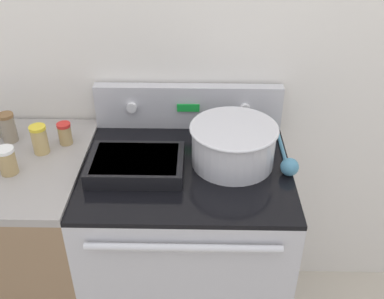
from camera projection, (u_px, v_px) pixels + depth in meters
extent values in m
cube|color=silver|center=(189.00, 41.00, 1.74)|extent=(8.00, 0.05, 2.50)
cube|color=#BCBCC1|center=(187.00, 256.00, 1.88)|extent=(0.76, 0.63, 0.89)
cube|color=black|center=(186.00, 168.00, 1.64)|extent=(0.76, 0.63, 0.02)
cylinder|color=silver|center=(183.00, 248.00, 1.39)|extent=(0.62, 0.02, 0.02)
cube|color=#BCBCC1|center=(188.00, 106.00, 1.83)|extent=(0.76, 0.05, 0.18)
cylinder|color=white|center=(132.00, 108.00, 1.80)|extent=(0.04, 0.02, 0.04)
cylinder|color=white|center=(245.00, 109.00, 1.79)|extent=(0.04, 0.02, 0.04)
cube|color=green|center=(188.00, 108.00, 1.79)|extent=(0.09, 0.01, 0.03)
cube|color=#896B4C|center=(35.00, 253.00, 1.89)|extent=(0.53, 0.63, 0.89)
cube|color=gray|center=(11.00, 164.00, 1.64)|extent=(0.53, 0.63, 0.03)
cylinder|color=silver|center=(233.00, 145.00, 1.61)|extent=(0.30, 0.30, 0.15)
torus|color=silver|center=(234.00, 128.00, 1.57)|extent=(0.32, 0.32, 0.01)
cylinder|color=beige|center=(234.00, 131.00, 1.58)|extent=(0.27, 0.27, 0.02)
cube|color=black|center=(136.00, 165.00, 1.59)|extent=(0.33, 0.23, 0.06)
cube|color=beige|center=(136.00, 162.00, 1.58)|extent=(0.29, 0.20, 0.03)
cylinder|color=teal|center=(283.00, 150.00, 1.71)|extent=(0.01, 0.29, 0.01)
sphere|color=teal|center=(290.00, 167.00, 1.57)|extent=(0.06, 0.06, 0.06)
cylinder|color=tan|center=(65.00, 135.00, 1.72)|extent=(0.05, 0.05, 0.07)
cylinder|color=red|center=(63.00, 125.00, 1.69)|extent=(0.05, 0.05, 0.01)
cylinder|color=tan|center=(40.00, 141.00, 1.66)|extent=(0.06, 0.06, 0.10)
cylinder|color=yellow|center=(37.00, 128.00, 1.63)|extent=(0.06, 0.06, 0.01)
cylinder|color=tan|center=(7.00, 162.00, 1.55)|extent=(0.06, 0.06, 0.09)
cylinder|color=white|center=(4.00, 150.00, 1.52)|extent=(0.06, 0.06, 0.01)
cylinder|color=gray|center=(8.00, 129.00, 1.73)|extent=(0.06, 0.06, 0.10)
cylinder|color=brown|center=(5.00, 116.00, 1.69)|extent=(0.06, 0.06, 0.01)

